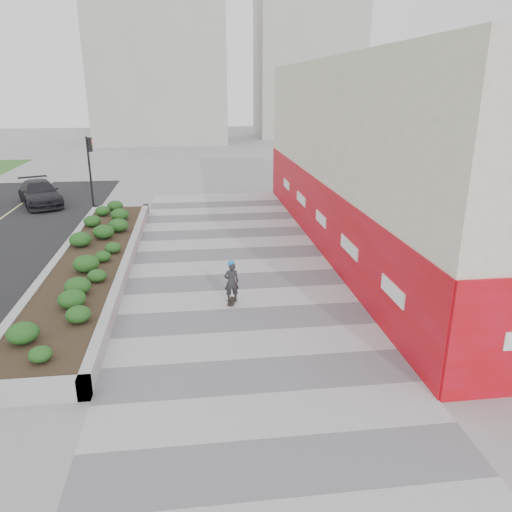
# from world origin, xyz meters

# --- Properties ---
(ground) EXTENTS (160.00, 160.00, 0.00)m
(ground) POSITION_xyz_m (0.00, 0.00, 0.00)
(ground) COLOR gray
(ground) RESTS_ON ground
(walkway) EXTENTS (8.00, 36.00, 0.01)m
(walkway) POSITION_xyz_m (0.00, 3.00, 0.01)
(walkway) COLOR #A8A8AD
(walkway) RESTS_ON ground
(building) EXTENTS (6.04, 24.08, 8.00)m
(building) POSITION_xyz_m (6.98, 8.98, 3.98)
(building) COLOR silver
(building) RESTS_ON ground
(planter) EXTENTS (3.00, 18.00, 0.90)m
(planter) POSITION_xyz_m (-5.50, 7.00, 0.42)
(planter) COLOR #9E9EA0
(planter) RESTS_ON ground
(traffic_signal_near) EXTENTS (0.33, 0.28, 4.20)m
(traffic_signal_near) POSITION_xyz_m (-7.23, 17.50, 2.76)
(traffic_signal_near) COLOR black
(traffic_signal_near) RESTS_ON ground
(distant_bldg_north_l) EXTENTS (16.00, 12.00, 20.00)m
(distant_bldg_north_l) POSITION_xyz_m (-5.00, 55.00, 10.00)
(distant_bldg_north_l) COLOR #ADAAA3
(distant_bldg_north_l) RESTS_ON ground
(distant_bldg_north_r) EXTENTS (14.00, 10.00, 24.00)m
(distant_bldg_north_r) POSITION_xyz_m (15.00, 60.00, 12.00)
(distant_bldg_north_r) COLOR #ADAAA3
(distant_bldg_north_r) RESTS_ON ground
(manhole_cover) EXTENTS (0.44, 0.44, 0.01)m
(manhole_cover) POSITION_xyz_m (0.50, 3.00, 0.00)
(manhole_cover) COLOR #595654
(manhole_cover) RESTS_ON ground
(skateboarder) EXTENTS (0.53, 0.75, 1.51)m
(skateboarder) POSITION_xyz_m (-0.32, 3.09, 0.77)
(skateboarder) COLOR beige
(skateboarder) RESTS_ON ground
(car_dark) EXTENTS (3.89, 5.43, 1.46)m
(car_dark) POSITION_xyz_m (-10.70, 19.09, 0.73)
(car_dark) COLOR black
(car_dark) RESTS_ON ground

